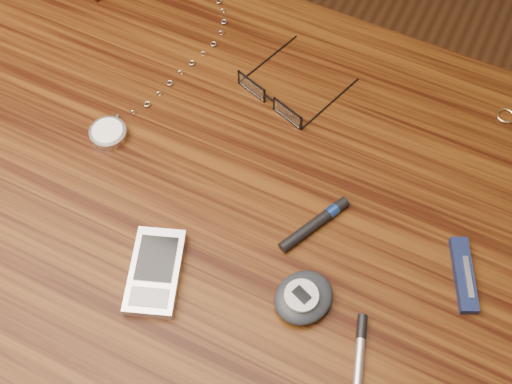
# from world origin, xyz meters

# --- Properties ---
(ground) EXTENTS (3.80, 3.80, 0.00)m
(ground) POSITION_xyz_m (0.00, 0.00, 0.00)
(ground) COLOR #472814
(ground) RESTS_ON ground
(desk) EXTENTS (1.00, 0.70, 0.75)m
(desk) POSITION_xyz_m (0.00, 0.00, 0.65)
(desk) COLOR #3A1E09
(desk) RESTS_ON ground
(eyeglasses) EXTENTS (0.14, 0.14, 0.02)m
(eyeglasses) POSITION_xyz_m (0.02, 0.16, 0.76)
(eyeglasses) COLOR black
(eyeglasses) RESTS_ON desk
(gold_ring) EXTENTS (0.03, 0.03, 0.00)m
(gold_ring) POSITION_xyz_m (0.29, 0.27, 0.75)
(gold_ring) COLOR #E8BC73
(gold_ring) RESTS_ON desk
(pocket_watch) EXTENTS (0.08, 0.33, 0.01)m
(pocket_watch) POSITION_xyz_m (-0.15, 0.04, 0.76)
(pocket_watch) COLOR silver
(pocket_watch) RESTS_ON desk
(pda_phone) EXTENTS (0.09, 0.11, 0.02)m
(pda_phone) POSITION_xyz_m (0.00, -0.11, 0.76)
(pda_phone) COLOR silver
(pda_phone) RESTS_ON desk
(pedometer) EXTENTS (0.08, 0.08, 0.03)m
(pedometer) POSITION_xyz_m (0.16, -0.07, 0.76)
(pedometer) COLOR black
(pedometer) RESTS_ON desk
(pocket_knife) EXTENTS (0.05, 0.09, 0.01)m
(pocket_knife) POSITION_xyz_m (0.31, 0.04, 0.76)
(pocket_knife) COLOR #0E1A35
(pocket_knife) RESTS_ON desk
(silver_pen) EXTENTS (0.05, 0.12, 0.01)m
(silver_pen) POSITION_xyz_m (0.24, -0.11, 0.75)
(silver_pen) COLOR silver
(silver_pen) RESTS_ON desk
(black_blue_pen) EXTENTS (0.05, 0.09, 0.01)m
(black_blue_pen) POSITION_xyz_m (0.14, 0.02, 0.76)
(black_blue_pen) COLOR black
(black_blue_pen) RESTS_ON desk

